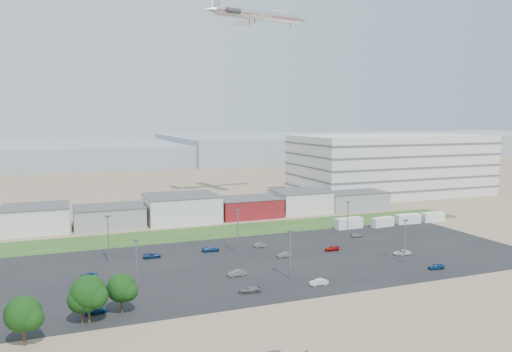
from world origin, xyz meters
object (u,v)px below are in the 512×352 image
parked_car_2 (436,266)px  parked_car_9 (152,255)px  parked_car_8 (357,235)px  parked_car_12 (332,249)px  parked_car_11 (261,245)px  parked_car_5 (88,275)px  box_trailer_a (349,223)px  parked_car_7 (284,255)px  parked_car_10 (96,310)px  parked_car_6 (211,249)px  parked_car_0 (402,253)px  parked_car_4 (237,273)px  parked_car_13 (319,282)px  parked_car_3 (250,289)px  airliner (259,16)px

parked_car_2 → parked_car_9: bearing=-112.9°
parked_car_8 → parked_car_12: size_ratio=0.87×
parked_car_2 → parked_car_11: (-28.28, 30.61, -0.05)m
parked_car_5 → parked_car_12: size_ratio=0.93×
box_trailer_a → parked_car_7: size_ratio=2.42×
parked_car_8 → parked_car_10: (-69.52, -30.38, -0.00)m
parked_car_6 → parked_car_9: (-14.20, -0.53, -0.03)m
parked_car_11 → parked_car_6: bearing=84.8°
parked_car_2 → parked_car_5: 72.65m
parked_car_2 → parked_car_12: size_ratio=0.94×
parked_car_0 → parked_car_8: parked_car_0 is taller
parked_car_4 → parked_car_8: parked_car_4 is taller
parked_car_2 → parked_car_13: bearing=-83.8°
parked_car_6 → parked_car_7: size_ratio=1.21×
parked_car_5 → parked_car_12: parked_car_5 is taller
parked_car_8 → parked_car_13: size_ratio=0.89×
parked_car_6 → parked_car_9: size_ratio=1.01×
parked_car_2 → parked_car_3: size_ratio=0.86×
parked_car_3 → parked_car_12: 35.25m
parked_car_0 → parked_car_2: 11.82m
parked_car_2 → parked_car_3: 42.24m
parked_car_10 → airliner: bearing=-42.6°
parked_car_7 → parked_car_11: size_ratio=1.05×
parked_car_2 → parked_car_4: size_ratio=0.91×
parked_car_8 → parked_car_9: size_ratio=0.79×
parked_car_2 → parked_car_7: parked_car_2 is taller
box_trailer_a → airliner: airliner is taller
parked_car_8 → parked_car_12: bearing=133.1°
parked_car_4 → parked_car_11: (12.99, 19.67, -0.09)m
parked_car_13 → parked_car_10: bearing=-87.2°
parked_car_10 → parked_car_13: parked_car_13 is taller
parked_car_2 → parked_car_3: (-42.22, 0.98, -0.01)m
parked_car_2 → parked_car_13: parked_car_13 is taller
parked_car_4 → parked_car_12: (27.95, 10.23, -0.10)m
parked_car_8 → parked_car_3: bearing=132.0°
parked_car_5 → parked_car_12: (56.40, 0.77, -0.05)m
parked_car_5 → parked_car_7: 43.26m
parked_car_2 → parked_car_8: 31.09m
parked_car_11 → parked_car_13: 30.65m
parked_car_0 → parked_car_10: parked_car_0 is taller
parked_car_11 → parked_car_12: size_ratio=0.89×
airliner → parked_car_7: airliner is taller
parked_car_5 → parked_car_13: 46.14m
parked_car_4 → parked_car_9: (-13.99, 19.66, -0.06)m
airliner → parked_car_2: 117.22m
airliner → parked_car_8: 94.04m
parked_car_5 → parked_car_10: parked_car_5 is taller
parked_car_3 → parked_car_12: parked_car_3 is taller
parked_car_12 → parked_car_6: bearing=-109.1°
parked_car_9 → parked_car_10: (-14.19, -29.89, -0.02)m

